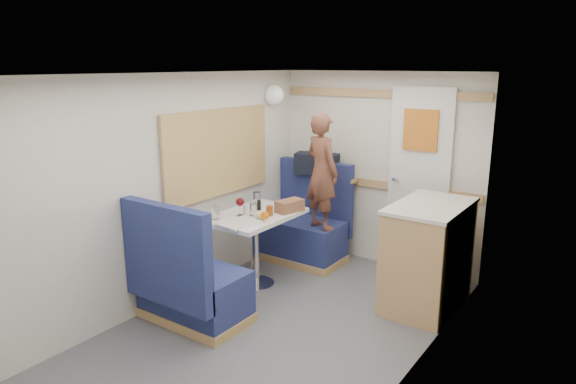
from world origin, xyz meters
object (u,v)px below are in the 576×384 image
Objects in this scene: tumbler_left at (215,213)px; dinette_table at (255,229)px; tray at (239,223)px; dome_light at (274,95)px; wine_glass at (240,203)px; tumbler_right at (253,209)px; galley_counter at (427,254)px; beer_glass at (269,211)px; bread_loaf at (290,206)px; tumbler_mid at (257,198)px; pepper_grinder at (259,205)px; person at (322,172)px; salt_grinder at (245,210)px; bench_far at (305,232)px; duffel_bag at (317,164)px; orange_fruit at (265,215)px; cheese_block at (260,215)px.

dinette_table is at bearing 61.64° from tumbler_left.
tumbler_left is (-0.27, -0.01, 0.05)m from tray.
wine_glass is at bearing -71.57° from dome_light.
wine_glass is 0.13m from tumbler_right.
dinette_table is 1.57m from galley_counter.
dome_light is at bearing 108.43° from wine_glass.
dome_light is 2.28m from galley_counter.
bread_loaf reaches higher than beer_glass.
bread_loaf is (-1.24, -0.30, 0.31)m from galley_counter.
tumbler_mid reaches higher than tumbler_left.
beer_glass is 0.37× the size of bread_loaf.
wine_glass is 1.73× the size of beer_glass.
dome_light is at bearing 115.69° from pepper_grinder.
person is 1.17m from tumbler_left.
tray is at bearing -60.77° from salt_grinder.
bench_far is 1.03m from tumbler_right.
duffel_bag is 4.04× the size of tumbler_right.
galley_counter is 1.31m from person.
beer_glass is at bearing 112.69° from orange_fruit.
dinette_table is at bearing -90.00° from bench_far.
tumbler_mid reaches higher than cheese_block.
tray is at bearing -85.74° from bench_far.
duffel_bag is at bearing 87.51° from wine_glass.
salt_grinder is at bearing 83.92° from wine_glass.
cheese_block is 0.81× the size of tumbler_right.
dinette_table is 1.00× the size of galley_counter.
wine_glass is at bearing 127.36° from tray.
dome_light is 1.70× the size of tumbler_right.
tray is 2.70× the size of tumbler_left.
bench_far reaches higher than bread_loaf.
beer_glass is (-0.07, 0.16, -0.01)m from orange_fruit.
galley_counter is at bearing 26.30° from cheese_block.
cheese_block is (-0.15, -0.81, -0.27)m from person.
bench_far reaches higher than tumbler_left.
bench_far is 1.51m from galley_counter.
tumbler_left reaches higher than bread_loaf.
orange_fruit reaches higher than salt_grinder.
pepper_grinder is (-0.03, -1.00, -0.24)m from duffel_bag.
dome_light is (-0.39, -0.01, 1.45)m from bench_far.
tray is at bearing -105.01° from duffel_bag.
dome_light is 0.22× the size of galley_counter.
pepper_grinder is (-0.20, 0.10, 0.00)m from beer_glass.
person reaches higher than galley_counter.
orange_fruit is 0.22m from tumbler_right.
dinette_table is 1.21m from duffel_bag.
duffel_bag is at bearing 100.60° from orange_fruit.
cheese_block is at bearing -102.75° from bread_loaf.
tumbler_right is (-1.44, -0.60, 0.31)m from galley_counter.
dinette_table is 0.22m from salt_grinder.
dome_light is 2.21× the size of salt_grinder.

